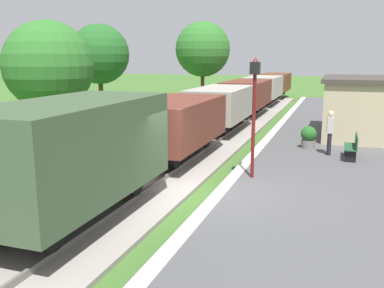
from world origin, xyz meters
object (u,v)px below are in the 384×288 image
bench_down_platform (348,115)px  lamp_post_near (254,96)px  bench_near_hut (353,146)px  tree_field_left (203,49)px  potted_planter (309,137)px  tree_trackside_mid (49,66)px  person_waiting (330,131)px  freight_train (232,101)px  tree_trackside_far (99,54)px  station_hut (360,106)px

bench_down_platform → lamp_post_near: lamp_post_near is taller
bench_near_hut → tree_field_left: tree_field_left is taller
potted_planter → tree_trackside_mid: bearing=-168.5°
potted_planter → tree_trackside_mid: 11.45m
bench_near_hut → person_waiting: 1.03m
lamp_post_near → freight_train: bearing=106.7°
person_waiting → tree_trackside_far: 14.97m
station_hut → potted_planter: station_hut is taller
bench_down_platform → tree_trackside_far: 14.93m
bench_near_hut → person_waiting: bearing=154.7°
tree_trackside_mid → tree_trackside_far: bearing=103.8°
freight_train → tree_field_left: 8.26m
potted_planter → freight_train: bearing=127.5°
bench_near_hut → lamp_post_near: bearing=-129.8°
lamp_post_near → tree_trackside_mid: tree_trackside_mid is taller
bench_down_platform → person_waiting: 8.68m
freight_train → tree_field_left: size_ratio=6.01×
station_hut → tree_trackside_far: 14.94m
station_hut → tree_field_left: (-10.69, 9.07, 2.84)m
tree_trackside_mid → station_hut: bearing=24.6°
bench_near_hut → tree_field_left: (-10.29, 14.16, 3.77)m
bench_down_platform → person_waiting: bearing=-95.5°
potted_planter → tree_field_left: bearing=124.0°
freight_train → lamp_post_near: lamp_post_near is taller
person_waiting → tree_trackside_mid: bearing=1.8°
bench_down_platform → station_hut: bearing=-84.2°
bench_near_hut → bench_down_platform: size_ratio=1.00×
tree_trackside_mid → bench_near_hut: bearing=3.8°
bench_down_platform → tree_trackside_mid: bearing=-141.8°
lamp_post_near → tree_trackside_mid: 9.94m
bench_near_hut → lamp_post_near: 5.18m
lamp_post_near → bench_near_hut: bearing=50.2°
tree_trackside_mid → bench_down_platform: bearing=38.2°
tree_trackside_mid → tree_trackside_far: (-1.75, 7.12, 0.52)m
bench_down_platform → potted_planter: 7.83m
tree_trackside_far → person_waiting: bearing=-23.7°
potted_planter → lamp_post_near: size_ratio=0.25×
freight_train → tree_trackside_far: (-7.89, -1.25, 2.64)m
bench_down_platform → freight_train: bearing=-166.9°
person_waiting → tree_field_left: bearing=-59.8°
person_waiting → station_hut: bearing=-109.0°
freight_train → person_waiting: (5.56, -7.14, -0.27)m
lamp_post_near → tree_trackside_mid: size_ratio=0.67×
tree_trackside_mid → tree_field_left: size_ratio=0.85×
lamp_post_near → tree_trackside_far: bearing=138.6°
tree_trackside_mid → tree_trackside_far: 7.35m
bench_down_platform → tree_trackside_mid: size_ratio=0.27×
person_waiting → tree_trackside_mid: tree_trackside_mid is taller
freight_train → tree_trackside_mid: tree_trackside_mid is taller
lamp_post_near → person_waiting: bearing=61.5°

